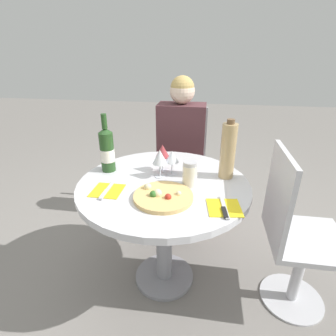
% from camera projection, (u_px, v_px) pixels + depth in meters
% --- Properties ---
extents(ground_plane, '(12.00, 12.00, 0.00)m').
position_uv_depth(ground_plane, '(164.00, 277.00, 1.72)').
color(ground_plane, gray).
rests_on(ground_plane, ground).
extents(dining_table, '(0.93, 0.93, 0.70)m').
position_uv_depth(dining_table, '(164.00, 201.00, 1.48)').
color(dining_table, gray).
rests_on(dining_table, ground_plane).
extents(chair_behind_diner, '(0.40, 0.40, 0.92)m').
position_uv_depth(chair_behind_diner, '(181.00, 164.00, 2.27)').
color(chair_behind_diner, silver).
rests_on(chair_behind_diner, ground_plane).
extents(seated_diner, '(0.37, 0.44, 1.19)m').
position_uv_depth(seated_diner, '(180.00, 162.00, 2.10)').
color(seated_diner, '#512D33').
rests_on(seated_diner, ground_plane).
extents(chair_empty_side, '(0.40, 0.40, 0.92)m').
position_uv_depth(chair_empty_side, '(294.00, 237.00, 1.39)').
color(chair_empty_side, silver).
rests_on(chair_empty_side, ground_plane).
extents(pizza_large, '(0.29, 0.29, 0.05)m').
position_uv_depth(pizza_large, '(163.00, 196.00, 1.27)').
color(pizza_large, '#DBB26B').
rests_on(pizza_large, dining_table).
extents(wine_bottle, '(0.08, 0.08, 0.34)m').
position_uv_depth(wine_bottle, '(107.00, 150.00, 1.51)').
color(wine_bottle, '#23471E').
rests_on(wine_bottle, dining_table).
extents(tall_carafe, '(0.08, 0.08, 0.33)m').
position_uv_depth(tall_carafe, '(228.00, 151.00, 1.42)').
color(tall_carafe, tan).
rests_on(tall_carafe, dining_table).
extents(sugar_shaker, '(0.08, 0.08, 0.14)m').
position_uv_depth(sugar_shaker, '(190.00, 174.00, 1.36)').
color(sugar_shaker, silver).
rests_on(sugar_shaker, dining_table).
extents(wine_glass_back_left, '(0.08, 0.08, 0.16)m').
position_uv_depth(wine_glass_back_left, '(163.00, 151.00, 1.51)').
color(wine_glass_back_left, silver).
rests_on(wine_glass_back_left, dining_table).
extents(wine_glass_front_left, '(0.08, 0.08, 0.16)m').
position_uv_depth(wine_glass_front_left, '(160.00, 157.00, 1.44)').
color(wine_glass_front_left, silver).
rests_on(wine_glass_front_left, dining_table).
extents(wine_glass_center, '(0.08, 0.08, 0.14)m').
position_uv_depth(wine_glass_center, '(172.00, 157.00, 1.47)').
color(wine_glass_center, silver).
rests_on(wine_glass_center, dining_table).
extents(place_setting_left, '(0.15, 0.19, 0.01)m').
position_uv_depth(place_setting_left, '(107.00, 191.00, 1.33)').
color(place_setting_left, yellow).
rests_on(place_setting_left, dining_table).
extents(place_setting_right, '(0.17, 0.19, 0.01)m').
position_uv_depth(place_setting_right, '(224.00, 208.00, 1.19)').
color(place_setting_right, yellow).
rests_on(place_setting_right, dining_table).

